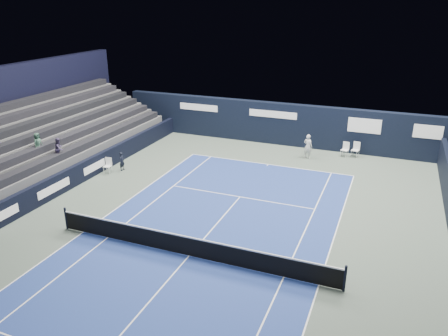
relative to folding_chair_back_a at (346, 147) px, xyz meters
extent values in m
plane|color=#4A584D|center=(-4.48, -13.46, -0.68)|extent=(48.00, 48.00, 0.00)
cube|color=navy|center=(-4.48, -15.46, -0.67)|extent=(10.97, 23.77, 0.01)
cube|color=white|center=(-0.04, -0.14, -0.21)|extent=(0.55, 0.53, 0.04)
cube|color=white|center=(0.02, 0.06, 0.07)|extent=(0.44, 0.15, 0.54)
cylinder|color=white|center=(0.20, -0.01, -0.44)|extent=(0.03, 0.03, 0.47)
cylinder|color=white|center=(-0.17, 0.09, -0.44)|extent=(0.03, 0.03, 0.47)
cylinder|color=white|center=(0.10, -0.36, -0.44)|extent=(0.03, 0.03, 0.47)
cylinder|color=white|center=(-0.27, -0.26, -0.44)|extent=(0.03, 0.03, 0.47)
cube|color=white|center=(0.02, 0.08, 0.16)|extent=(0.37, 0.18, 0.34)
cube|color=silver|center=(0.65, 0.04, -0.18)|extent=(0.57, 0.55, 0.04)
cube|color=silver|center=(0.71, 0.24, 0.11)|extent=(0.46, 0.15, 0.56)
cylinder|color=silver|center=(0.90, 0.17, -0.43)|extent=(0.03, 0.03, 0.49)
cylinder|color=silver|center=(0.51, 0.27, -0.43)|extent=(0.03, 0.03, 0.49)
cylinder|color=silver|center=(0.80, -0.20, -0.43)|extent=(0.03, 0.03, 0.49)
cylinder|color=silver|center=(0.41, -0.09, -0.43)|extent=(0.03, 0.03, 0.49)
cube|color=white|center=(-13.37, -8.78, -0.22)|extent=(0.48, 0.46, 0.04)
cube|color=white|center=(-13.39, -8.59, 0.05)|extent=(0.44, 0.08, 0.52)
cylinder|color=white|center=(-13.21, -8.59, -0.45)|extent=(0.02, 0.02, 0.46)
cylinder|color=white|center=(-13.58, -8.63, -0.45)|extent=(0.02, 0.02, 0.46)
cylinder|color=white|center=(-13.17, -8.94, -0.45)|extent=(0.02, 0.02, 0.46)
cylinder|color=white|center=(-13.54, -8.98, -0.45)|extent=(0.02, 0.02, 0.46)
imported|color=black|center=(-12.82, -7.99, -0.07)|extent=(0.30, 0.45, 1.22)
cube|color=white|center=(-4.48, -3.57, -0.67)|extent=(10.97, 0.06, 0.00)
cube|color=white|center=(1.00, -15.46, -0.67)|extent=(0.06, 23.77, 0.00)
cube|color=white|center=(-9.97, -15.46, -0.67)|extent=(0.06, 23.77, 0.00)
cube|color=white|center=(-0.37, -15.46, -0.67)|extent=(0.06, 23.77, 0.00)
cube|color=white|center=(-8.60, -15.46, -0.67)|extent=(0.06, 23.77, 0.00)
cube|color=white|center=(-4.48, -9.06, -0.67)|extent=(8.23, 0.06, 0.00)
cube|color=white|center=(-4.48, -15.46, -0.67)|extent=(0.06, 12.80, 0.00)
cube|color=white|center=(-4.48, -3.72, -0.67)|extent=(0.06, 0.30, 0.00)
cylinder|color=black|center=(1.92, -15.46, -0.13)|extent=(0.10, 0.10, 1.10)
cylinder|color=black|center=(-10.88, -15.46, -0.13)|extent=(0.10, 0.10, 1.10)
cube|color=black|center=(-4.48, -15.46, -0.22)|extent=(12.80, 0.03, 0.86)
cube|color=white|center=(-4.48, -15.46, 0.23)|extent=(12.80, 0.05, 0.06)
cube|color=black|center=(-4.48, 1.04, 0.87)|extent=(26.00, 0.60, 3.10)
cube|color=silver|center=(-11.48, 0.72, 1.62)|extent=(3.20, 0.02, 0.50)
cube|color=silver|center=(-5.48, 0.72, 1.62)|extent=(3.60, 0.02, 0.50)
cube|color=silver|center=(1.02, 0.72, 1.42)|extent=(2.20, 0.02, 1.00)
cube|color=silver|center=(5.02, 0.72, 1.42)|extent=(1.80, 0.02, 0.90)
cube|color=black|center=(-13.98, -9.46, -0.08)|extent=(0.30, 22.00, 1.20)
cube|color=silver|center=(-13.81, -16.46, -0.08)|extent=(0.02, 2.00, 0.45)
cube|color=silver|center=(-13.81, -12.96, -0.08)|extent=(0.02, 2.40, 0.45)
cube|color=silver|center=(-13.81, -9.46, -0.08)|extent=(0.02, 2.00, 0.45)
cube|color=#4B4B4D|center=(-14.58, -8.46, 0.15)|extent=(0.90, 16.00, 1.65)
cube|color=#444446|center=(-15.48, -8.46, 0.37)|extent=(0.90, 16.00, 2.10)
cube|color=#515154|center=(-16.38, -8.46, 0.60)|extent=(0.90, 16.00, 2.55)
cube|color=#4E4E51|center=(-17.28, -8.46, 0.82)|extent=(0.90, 16.00, 3.00)
cube|color=#4C4C4E|center=(-18.18, -8.46, 1.05)|extent=(0.90, 16.00, 3.45)
cube|color=#4B4C4E|center=(-19.08, -8.46, 1.27)|extent=(0.90, 16.00, 3.90)
cube|color=black|center=(-14.58, -8.46, 1.17)|extent=(0.63, 15.20, 0.40)
cube|color=black|center=(-15.48, -8.46, 1.62)|extent=(0.63, 15.20, 0.40)
cube|color=black|center=(-16.38, -8.46, 2.07)|extent=(0.63, 15.20, 0.40)
cube|color=black|center=(-17.28, -8.46, 2.52)|extent=(0.63, 15.20, 0.40)
cube|color=black|center=(-18.18, -8.46, 2.97)|extent=(0.63, 15.20, 0.40)
cube|color=black|center=(-19.08, -8.46, 3.42)|extent=(0.63, 15.20, 0.40)
cube|color=black|center=(-19.83, -8.46, 2.52)|extent=(0.60, 18.00, 6.40)
imported|color=#392F4E|center=(-14.58, -11.36, 1.59)|extent=(0.65, 0.73, 1.24)
imported|color=#335644|center=(-15.48, -11.97, 2.00)|extent=(0.42, 0.60, 1.16)
imported|color=silver|center=(-2.36, -1.37, 0.16)|extent=(0.70, 0.55, 1.68)
cylinder|color=black|center=(-2.51, -1.67, 0.37)|extent=(0.03, 0.29, 0.13)
torus|color=black|center=(-2.51, -1.92, 0.47)|extent=(0.30, 0.13, 0.29)
camera|label=1|loc=(2.79, -29.67, 9.45)|focal=35.00mm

